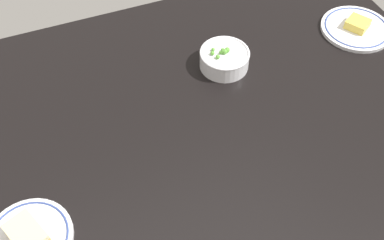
# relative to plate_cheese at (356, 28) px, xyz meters

# --- Properties ---
(dining_table) EXTENTS (1.55, 1.09, 0.04)m
(dining_table) POSITION_rel_plate_cheese_xyz_m (-0.63, -0.17, -0.03)
(dining_table) COLOR black
(dining_table) RESTS_ON ground
(plate_cheese) EXTENTS (0.22, 0.22, 0.04)m
(plate_cheese) POSITION_rel_plate_cheese_xyz_m (0.00, 0.00, 0.00)
(plate_cheese) COLOR silver
(plate_cheese) RESTS_ON dining_table
(plate_sandwich) EXTENTS (0.20, 0.20, 0.04)m
(plate_sandwich) POSITION_rel_plate_cheese_xyz_m (-1.09, -0.34, 0.00)
(plate_sandwich) COLOR silver
(plate_sandwich) RESTS_ON dining_table
(bowl_peas) EXTENTS (0.15, 0.15, 0.07)m
(bowl_peas) POSITION_rel_plate_cheese_xyz_m (-0.46, 0.01, 0.02)
(bowl_peas) COLOR silver
(bowl_peas) RESTS_ON dining_table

